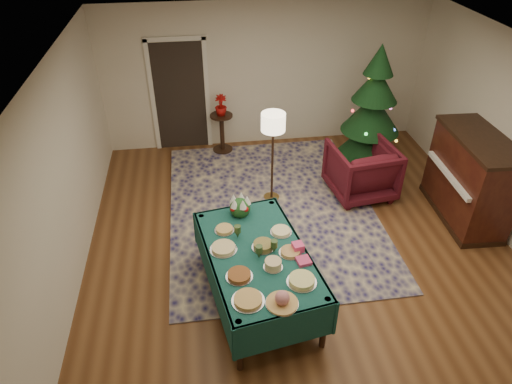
{
  "coord_description": "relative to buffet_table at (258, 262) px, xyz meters",
  "views": [
    {
      "loc": [
        -1.32,
        -4.56,
        4.4
      ],
      "look_at": [
        -0.63,
        0.31,
        0.98
      ],
      "focal_mm": 32.0,
      "sensor_mm": 36.0,
      "label": 1
    }
  ],
  "objects": [
    {
      "name": "room_shell",
      "position": [
        0.75,
        0.63,
        0.73
      ],
      "size": [
        7.0,
        7.0,
        7.0
      ],
      "color": "#593319",
      "rests_on": "ground"
    },
    {
      "name": "doorway",
      "position": [
        -0.85,
        4.12,
        0.48
      ],
      "size": [
        1.08,
        0.04,
        2.16
      ],
      "color": "black",
      "rests_on": "ground"
    },
    {
      "name": "rug",
      "position": [
        0.49,
        1.84,
        -0.61
      ],
      "size": [
        3.22,
        4.21,
        0.02
      ],
      "primitive_type": "cube",
      "rotation": [
        0.0,
        0.0,
        0.0
      ],
      "color": "#18144D",
      "rests_on": "ground"
    },
    {
      "name": "buffet_table",
      "position": [
        0.0,
        0.0,
        0.0
      ],
      "size": [
        1.47,
        2.15,
        0.77
      ],
      "color": "black",
      "rests_on": "ground"
    },
    {
      "name": "platter_0",
      "position": [
        -0.2,
        -0.72,
        0.18
      ],
      "size": [
        0.35,
        0.35,
        0.05
      ],
      "color": "silver",
      "rests_on": "buffet_table"
    },
    {
      "name": "platter_1",
      "position": [
        0.14,
        -0.8,
        0.22
      ],
      "size": [
        0.35,
        0.35,
        0.17
      ],
      "color": "silver",
      "rests_on": "buffet_table"
    },
    {
      "name": "platter_2",
      "position": [
        0.41,
        -0.53,
        0.18
      ],
      "size": [
        0.33,
        0.33,
        0.06
      ],
      "color": "silver",
      "rests_on": "buffet_table"
    },
    {
      "name": "platter_3",
      "position": [
        -0.26,
        -0.36,
        0.18
      ],
      "size": [
        0.3,
        0.3,
        0.05
      ],
      "color": "silver",
      "rests_on": "buffet_table"
    },
    {
      "name": "platter_4",
      "position": [
        0.14,
        -0.27,
        0.2
      ],
      "size": [
        0.22,
        0.22,
        0.1
      ],
      "color": "silver",
      "rests_on": "buffet_table"
    },
    {
      "name": "platter_5",
      "position": [
        0.38,
        -0.06,
        0.17
      ],
      "size": [
        0.27,
        0.27,
        0.04
      ],
      "color": "silver",
      "rests_on": "buffet_table"
    },
    {
      "name": "platter_6",
      "position": [
        -0.39,
        0.11,
        0.18
      ],
      "size": [
        0.33,
        0.33,
        0.05
      ],
      "color": "silver",
      "rests_on": "buffet_table"
    },
    {
      "name": "platter_7",
      "position": [
        0.08,
        0.08,
        0.19
      ],
      "size": [
        0.28,
        0.28,
        0.07
      ],
      "color": "silver",
      "rests_on": "buffet_table"
    },
    {
      "name": "platter_8",
      "position": [
        0.34,
        0.33,
        0.17
      ],
      "size": [
        0.27,
        0.27,
        0.04
      ],
      "color": "silver",
      "rests_on": "buffet_table"
    },
    {
      "name": "platter_9",
      "position": [
        -0.35,
        0.46,
        0.17
      ],
      "size": [
        0.25,
        0.25,
        0.04
      ],
      "color": "silver",
      "rests_on": "buffet_table"
    },
    {
      "name": "goblet_0",
      "position": [
        -0.2,
        0.3,
        0.25
      ],
      "size": [
        0.08,
        0.08,
        0.18
      ],
      "color": "#2D471E",
      "rests_on": "buffet_table"
    },
    {
      "name": "goblet_1",
      "position": [
        0.19,
        -0.02,
        0.25
      ],
      "size": [
        0.08,
        0.08,
        0.18
      ],
      "color": "#2D471E",
      "rests_on": "buffet_table"
    },
    {
      "name": "goblet_2",
      "position": [
        0.0,
        -0.09,
        0.25
      ],
      "size": [
        0.08,
        0.08,
        0.18
      ],
      "color": "#2D471E",
      "rests_on": "buffet_table"
    },
    {
      "name": "napkin_stack",
      "position": [
        0.5,
        -0.23,
        0.17
      ],
      "size": [
        0.18,
        0.18,
        0.04
      ],
      "primitive_type": "cube",
      "rotation": [
        0.0,
        0.0,
        0.17
      ],
      "color": "#D23A6F",
      "rests_on": "buffet_table"
    },
    {
      "name": "gift_box",
      "position": [
        0.47,
        -0.03,
        0.2
      ],
      "size": [
        0.14,
        0.14,
        0.1
      ],
      "primitive_type": "cube",
      "rotation": [
        0.0,
        0.0,
        0.17
      ],
      "color": "#ED427E",
      "rests_on": "buffet_table"
    },
    {
      "name": "centerpiece",
      "position": [
        -0.12,
        0.76,
        0.29
      ],
      "size": [
        0.28,
        0.28,
        0.32
      ],
      "color": "#1E4C1E",
      "rests_on": "buffet_table"
    },
    {
      "name": "armchair",
      "position": [
        2.01,
        2.07,
        -0.12
      ],
      "size": [
        1.07,
        1.02,
        1.0
      ],
      "primitive_type": "imported",
      "rotation": [
        0.0,
        0.0,
        3.26
      ],
      "color": "#4A0F19",
      "rests_on": "ground"
    },
    {
      "name": "floor_lamp",
      "position": [
        0.54,
        2.14,
        0.67
      ],
      "size": [
        0.37,
        0.37,
        1.52
      ],
      "color": "#A57F3F",
      "rests_on": "ground"
    },
    {
      "name": "side_table",
      "position": [
        -0.13,
        3.83,
        -0.25
      ],
      "size": [
        0.42,
        0.42,
        0.75
      ],
      "color": "black",
      "rests_on": "ground"
    },
    {
      "name": "potted_plant",
      "position": [
        -0.13,
        3.83,
        0.24
      ],
      "size": [
        0.22,
        0.39,
        0.22
      ],
      "primitive_type": "imported",
      "color": "#9E0D0B",
      "rests_on": "side_table"
    },
    {
      "name": "christmas_tree",
      "position": [
        2.4,
        2.9,
        0.39
      ],
      "size": [
        1.35,
        1.35,
        2.24
      ],
      "color": "black",
      "rests_on": "ground"
    },
    {
      "name": "piano",
      "position": [
        3.39,
        1.26,
        0.05
      ],
      "size": [
        0.82,
        1.62,
        1.37
      ],
      "color": "black",
      "rests_on": "ground"
    }
  ]
}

